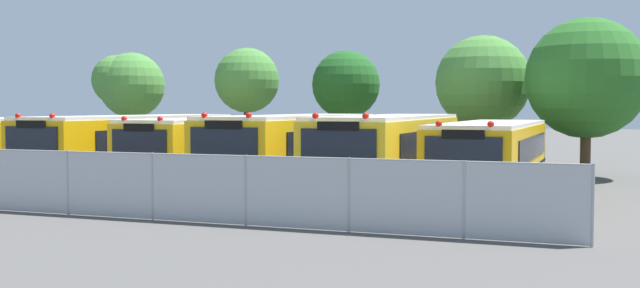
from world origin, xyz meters
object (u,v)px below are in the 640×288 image
(tree_2, at_px, (347,84))
(school_bus_4, at_px, (391,150))
(tree_0, at_px, (127,84))
(school_bus_1, at_px, (136,146))
(school_bus_5, at_px, (492,156))
(tree_3, at_px, (483,81))
(school_bus_3, at_px, (296,148))
(traffic_cone, at_px, (90,202))
(school_bus_2, at_px, (211,149))
(school_bus_0, at_px, (63,145))
(tree_4, at_px, (585,79))
(tree_1, at_px, (246,79))

(tree_2, bearing_deg, school_bus_4, -64.63)
(school_bus_4, relative_size, tree_0, 2.02)
(school_bus_1, distance_m, school_bus_5, 13.28)
(school_bus_4, relative_size, tree_3, 1.87)
(school_bus_3, height_order, tree_0, tree_0)
(school_bus_5, xyz_separation_m, traffic_cone, (-10.16, -6.88, -1.11))
(school_bus_1, relative_size, school_bus_2, 1.19)
(tree_3, bearing_deg, school_bus_0, -145.84)
(school_bus_1, xyz_separation_m, tree_3, (11.56, 10.30, 2.62))
(tree_4, bearing_deg, school_bus_0, -157.72)
(school_bus_5, relative_size, traffic_cone, 22.58)
(school_bus_2, bearing_deg, school_bus_1, -0.03)
(school_bus_4, bearing_deg, school_bus_2, -1.07)
(tree_1, distance_m, tree_3, 11.62)
(school_bus_0, bearing_deg, school_bus_4, -179.28)
(tree_1, height_order, tree_3, tree_3)
(tree_2, bearing_deg, school_bus_0, -128.89)
(tree_2, xyz_separation_m, tree_4, (10.95, -2.51, 0.02))
(school_bus_0, distance_m, tree_2, 13.67)
(school_bus_1, bearing_deg, traffic_cone, 115.93)
(school_bus_0, distance_m, school_bus_2, 6.71)
(school_bus_2, xyz_separation_m, tree_4, (12.67, 8.07, 2.65))
(school_bus_5, distance_m, traffic_cone, 12.32)
(school_bus_0, xyz_separation_m, school_bus_5, (16.73, -0.01, -0.05))
(school_bus_0, xyz_separation_m, tree_1, (3.41, 9.54, 2.92))
(school_bus_2, relative_size, tree_4, 1.43)
(school_bus_2, distance_m, tree_3, 13.51)
(school_bus_2, relative_size, school_bus_4, 0.81)
(school_bus_2, xyz_separation_m, tree_2, (1.72, 10.57, 2.63))
(school_bus_4, bearing_deg, school_bus_5, -177.55)
(school_bus_3, bearing_deg, tree_4, -139.37)
(school_bus_3, distance_m, tree_3, 11.73)
(tree_0, height_order, traffic_cone, tree_0)
(tree_4, distance_m, traffic_cone, 19.96)
(tree_1, xyz_separation_m, tree_2, (5.02, 0.91, -0.30))
(school_bus_3, distance_m, tree_2, 10.98)
(school_bus_1, xyz_separation_m, tree_0, (-6.09, 8.24, 2.64))
(school_bus_1, relative_size, school_bus_3, 1.01)
(school_bus_5, distance_m, tree_2, 13.62)
(tree_2, bearing_deg, tree_1, -169.77)
(tree_2, distance_m, tree_4, 11.23)
(tree_0, relative_size, tree_4, 0.87)
(school_bus_5, relative_size, tree_4, 1.57)
(tree_0, bearing_deg, tree_4, -0.50)
(school_bus_3, bearing_deg, tree_2, -81.49)
(school_bus_2, xyz_separation_m, tree_0, (-9.34, 8.26, 2.69))
(school_bus_4, relative_size, traffic_cone, 25.31)
(tree_0, distance_m, tree_3, 17.77)
(school_bus_4, bearing_deg, school_bus_1, -1.01)
(school_bus_1, distance_m, tree_1, 10.07)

